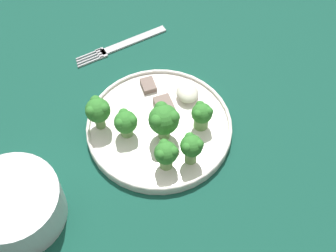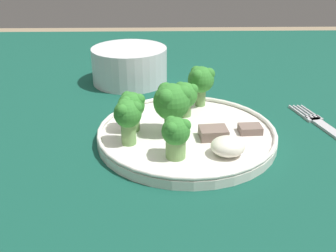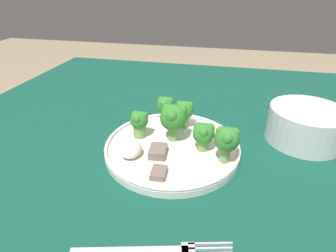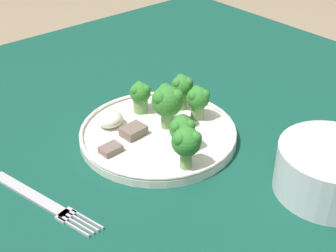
% 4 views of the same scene
% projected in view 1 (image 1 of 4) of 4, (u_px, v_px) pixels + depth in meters
% --- Properties ---
extents(table, '(1.20, 1.19, 0.71)m').
position_uv_depth(table, '(110.00, 145.00, 0.86)').
color(table, '#114738').
rests_on(table, ground_plane).
extents(dinner_plate, '(0.24, 0.24, 0.02)m').
position_uv_depth(dinner_plate, '(159.00, 127.00, 0.77)').
color(dinner_plate, white).
rests_on(dinner_plate, table).
extents(fork, '(0.06, 0.19, 0.00)m').
position_uv_depth(fork, '(122.00, 45.00, 0.89)').
color(fork, '#B2B2B7').
rests_on(fork, table).
extents(cream_bowl, '(0.14, 0.14, 0.07)m').
position_uv_depth(cream_bowl, '(15.00, 206.00, 0.67)').
color(cream_bowl, silver).
rests_on(cream_bowl, table).
extents(broccoli_floret_near_rim_left, '(0.04, 0.04, 0.06)m').
position_uv_depth(broccoli_floret_near_rim_left, '(191.00, 147.00, 0.70)').
color(broccoli_floret_near_rim_left, '#709E56').
rests_on(broccoli_floret_near_rim_left, dinner_plate).
extents(broccoli_floret_center_left, '(0.05, 0.05, 0.07)m').
position_uv_depth(broccoli_floret_center_left, '(164.00, 120.00, 0.72)').
color(broccoli_floret_center_left, '#709E56').
rests_on(broccoli_floret_center_left, dinner_plate).
extents(broccoli_floret_back_left, '(0.04, 0.04, 0.06)m').
position_uv_depth(broccoli_floret_back_left, '(98.00, 110.00, 0.74)').
color(broccoli_floret_back_left, '#709E56').
rests_on(broccoli_floret_back_left, dinner_plate).
extents(broccoli_floret_front_left, '(0.04, 0.04, 0.05)m').
position_uv_depth(broccoli_floret_front_left, '(126.00, 122.00, 0.74)').
color(broccoli_floret_front_left, '#709E56').
rests_on(broccoli_floret_front_left, dinner_plate).
extents(broccoli_floret_center_back, '(0.03, 0.03, 0.05)m').
position_uv_depth(broccoli_floret_center_back, '(202.00, 114.00, 0.75)').
color(broccoli_floret_center_back, '#709E56').
rests_on(broccoli_floret_center_back, dinner_plate).
extents(broccoli_floret_mid_cluster, '(0.04, 0.04, 0.05)m').
position_uv_depth(broccoli_floret_mid_cluster, '(166.00, 154.00, 0.70)').
color(broccoli_floret_mid_cluster, '#709E56').
rests_on(broccoli_floret_mid_cluster, dinner_plate).
extents(meat_slice_front_slice, '(0.04, 0.03, 0.01)m').
position_uv_depth(meat_slice_front_slice, '(164.00, 105.00, 0.79)').
color(meat_slice_front_slice, '#756056').
rests_on(meat_slice_front_slice, dinner_plate).
extents(meat_slice_middle_slice, '(0.03, 0.02, 0.01)m').
position_uv_depth(meat_slice_middle_slice, '(148.00, 85.00, 0.82)').
color(meat_slice_middle_slice, '#756056').
rests_on(meat_slice_middle_slice, dinner_plate).
extents(sauce_dollop, '(0.04, 0.04, 0.02)m').
position_uv_depth(sauce_dollop, '(187.00, 92.00, 0.80)').
color(sauce_dollop, silver).
rests_on(sauce_dollop, dinner_plate).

